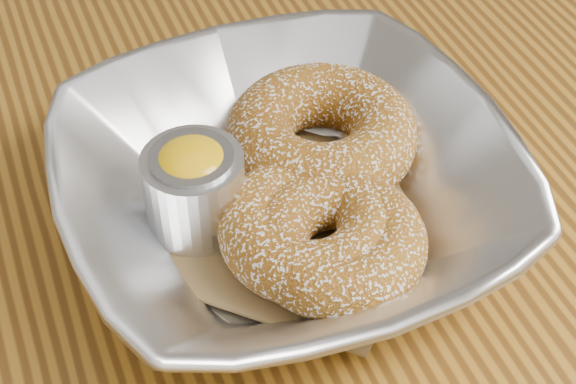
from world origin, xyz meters
name	(u,v)px	position (x,y,z in m)	size (l,w,h in m)	color
table	(199,283)	(0.00, 0.00, 0.65)	(1.20, 0.80, 0.75)	brown
serving_bowl	(288,191)	(0.04, -0.06, 0.78)	(0.25, 0.25, 0.06)	silver
parchment	(288,218)	(0.04, -0.06, 0.76)	(0.14, 0.14, 0.00)	brown
donut_back	(322,134)	(0.08, -0.02, 0.78)	(0.11, 0.11, 0.04)	brown
donut_front	(336,242)	(0.05, -0.10, 0.78)	(0.10, 0.10, 0.03)	brown
donut_extra	(310,228)	(0.04, -0.09, 0.78)	(0.10, 0.10, 0.04)	brown
ramekin	(194,186)	(-0.01, -0.04, 0.79)	(0.06, 0.06, 0.06)	silver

